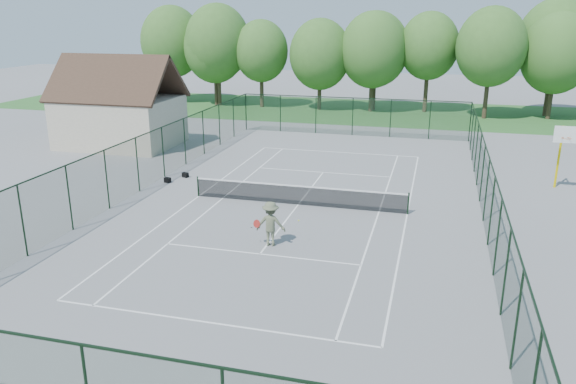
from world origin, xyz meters
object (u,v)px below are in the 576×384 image
(basketball_goal, at_px, (563,145))
(sports_bag_a, at_px, (168,180))
(tennis_net, at_px, (298,194))
(tennis_player, at_px, (271,224))

(basketball_goal, bearing_deg, sports_bag_a, -168.73)
(tennis_net, relative_size, basketball_goal, 3.04)
(basketball_goal, relative_size, tennis_player, 1.82)
(tennis_net, bearing_deg, tennis_player, -88.37)
(sports_bag_a, bearing_deg, basketball_goal, 20.76)
(tennis_net, height_order, sports_bag_a, tennis_net)
(sports_bag_a, height_order, tennis_player, tennis_player)
(basketball_goal, distance_m, tennis_player, 17.53)
(basketball_goal, xyz_separation_m, sports_bag_a, (-21.49, -4.28, -2.42))
(tennis_net, height_order, tennis_player, tennis_player)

